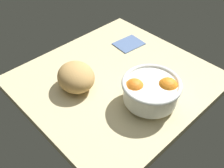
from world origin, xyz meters
TOP-DOWN VIEW (x-y plane):
  - ground_plane at (0.00, 0.00)cm, footprint 68.27×64.25cm
  - fruit_bowl at (0.87, 17.24)cm, footprint 19.76×19.76cm
  - bread_loaf at (13.68, -6.52)cm, footprint 16.96×18.26cm
  - napkin_folded at (-20.22, -12.52)cm, footprint 12.93×10.62cm

SIDE VIEW (x-z plane):
  - ground_plane at x=0.00cm, z-range -3.00..0.00cm
  - napkin_folded at x=-20.22cm, z-range 0.00..0.81cm
  - bread_loaf at x=13.68cm, z-range 0.00..9.32cm
  - fruit_bowl at x=0.87cm, z-range 0.79..11.49cm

